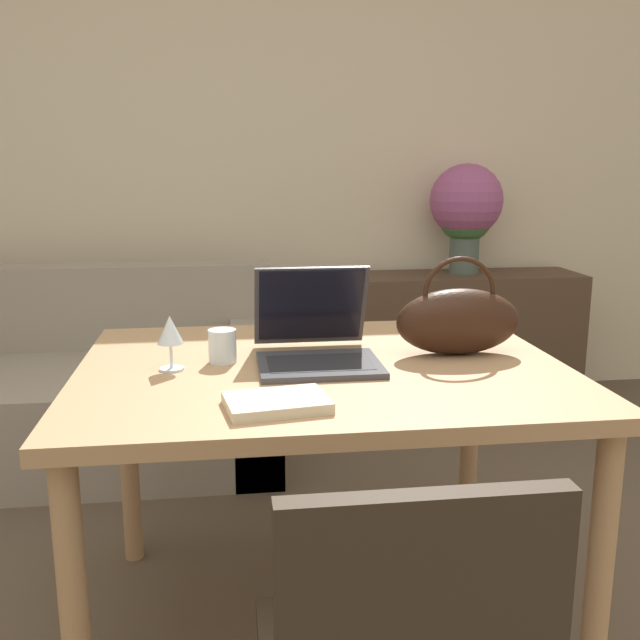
{
  "coord_description": "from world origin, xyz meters",
  "views": [
    {
      "loc": [
        -0.27,
        -1.13,
        1.3
      ],
      "look_at": [
        -0.03,
        0.67,
        0.9
      ],
      "focal_mm": 40.0,
      "sensor_mm": 36.0,
      "label": 1
    }
  ],
  "objects_px": {
    "drinking_glass": "(222,346)",
    "laptop": "(315,336)",
    "handbag": "(458,320)",
    "couch": "(74,395)",
    "flower_vase": "(466,208)",
    "wine_glass": "(170,333)"
  },
  "relations": [
    {
      "from": "drinking_glass",
      "to": "laptop",
      "type": "bearing_deg",
      "value": -1.34
    },
    {
      "from": "handbag",
      "to": "drinking_glass",
      "type": "bearing_deg",
      "value": 179.67
    },
    {
      "from": "couch",
      "to": "drinking_glass",
      "type": "distance_m",
      "value": 1.59
    },
    {
      "from": "drinking_glass",
      "to": "handbag",
      "type": "distance_m",
      "value": 0.65
    },
    {
      "from": "drinking_glass",
      "to": "flower_vase",
      "type": "relative_size",
      "value": 0.15
    },
    {
      "from": "drinking_glass",
      "to": "wine_glass",
      "type": "bearing_deg",
      "value": -156.44
    },
    {
      "from": "laptop",
      "to": "handbag",
      "type": "xyz_separation_m",
      "value": [
        0.4,
        0.0,
        0.03
      ]
    },
    {
      "from": "couch",
      "to": "laptop",
      "type": "relative_size",
      "value": 4.96
    },
    {
      "from": "handbag",
      "to": "flower_vase",
      "type": "distance_m",
      "value": 1.96
    },
    {
      "from": "couch",
      "to": "drinking_glass",
      "type": "relative_size",
      "value": 20.34
    },
    {
      "from": "handbag",
      "to": "wine_glass",
      "type": "bearing_deg",
      "value": -176.08
    },
    {
      "from": "couch",
      "to": "flower_vase",
      "type": "height_order",
      "value": "flower_vase"
    },
    {
      "from": "laptop",
      "to": "drinking_glass",
      "type": "distance_m",
      "value": 0.25
    },
    {
      "from": "laptop",
      "to": "handbag",
      "type": "bearing_deg",
      "value": 0.3
    },
    {
      "from": "wine_glass",
      "to": "handbag",
      "type": "xyz_separation_m",
      "value": [
        0.78,
        0.05,
        -0.0
      ]
    },
    {
      "from": "wine_glass",
      "to": "handbag",
      "type": "relative_size",
      "value": 0.41
    },
    {
      "from": "handbag",
      "to": "flower_vase",
      "type": "bearing_deg",
      "value": 70.6
    },
    {
      "from": "wine_glass",
      "to": "handbag",
      "type": "bearing_deg",
      "value": 3.92
    },
    {
      "from": "drinking_glass",
      "to": "wine_glass",
      "type": "distance_m",
      "value": 0.15
    },
    {
      "from": "laptop",
      "to": "wine_glass",
      "type": "relative_size",
      "value": 2.56
    },
    {
      "from": "laptop",
      "to": "couch",
      "type": "bearing_deg",
      "value": 124.82
    },
    {
      "from": "handbag",
      "to": "flower_vase",
      "type": "xyz_separation_m",
      "value": [
        0.65,
        1.84,
        0.19
      ]
    }
  ]
}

